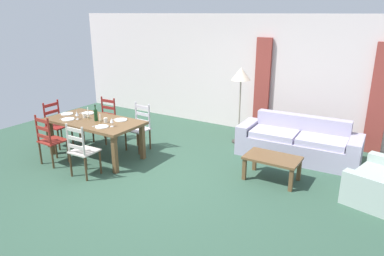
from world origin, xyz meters
The scene contains 30 objects.
ground_plane centered at (0.00, 0.00, -0.01)m, with size 9.60×9.60×0.02m, color #2F4D3C.
wall_far centered at (0.00, 3.30, 1.35)m, with size 9.60×0.16×2.70m, color silver.
curtain_panel_left centered at (0.67, 3.16, 1.10)m, with size 0.35×0.08×2.20m, color brown.
curtain_panel_right centered at (3.07, 3.16, 1.10)m, with size 0.35×0.08×2.20m, color brown.
dining_table centered at (-1.53, 0.09, 0.66)m, with size 1.90×0.96×0.75m.
dining_chair_near_left centered at (-1.96, -0.63, 0.48)m, with size 0.43×0.41×0.96m.
dining_chair_near_right centered at (-1.05, -0.68, 0.48)m, with size 0.43×0.41×0.96m.
dining_chair_far_left centered at (-2.01, 0.85, 0.48)m, with size 0.43×0.41×0.96m.
dining_chair_far_right centered at (-1.05, 0.84, 0.48)m, with size 0.44×0.42×0.96m.
dining_chair_head_west centered at (-2.67, 0.09, 0.48)m, with size 0.41×0.43×0.96m.
dinner_plate_near_left centered at (-1.98, -0.16, 0.76)m, with size 0.24×0.24×0.02m, color white.
fork_near_left centered at (-2.13, -0.16, 0.75)m, with size 0.02×0.17×0.01m, color silver.
dinner_plate_near_right centered at (-1.08, -0.16, 0.76)m, with size 0.24×0.24×0.02m, color white.
fork_near_right centered at (-1.23, -0.16, 0.75)m, with size 0.02×0.17×0.01m, color silver.
dinner_plate_far_left centered at (-1.98, 0.34, 0.76)m, with size 0.24×0.24×0.02m, color white.
fork_far_left centered at (-2.13, 0.34, 0.75)m, with size 0.02×0.17×0.01m, color silver.
dinner_plate_far_right centered at (-1.08, 0.34, 0.76)m, with size 0.24×0.24×0.02m, color white.
fork_far_right centered at (-1.23, 0.34, 0.75)m, with size 0.02×0.17×0.01m, color silver.
dinner_plate_head_west centered at (-2.31, 0.09, 0.76)m, with size 0.24×0.24×0.02m, color white.
fork_head_west centered at (-2.46, 0.09, 0.75)m, with size 0.02×0.17×0.01m, color silver.
wine_bottle centered at (-1.46, 0.07, 0.87)m, with size 0.07×0.07×0.32m.
wine_glass_near_left centered at (-1.84, -0.05, 0.86)m, with size 0.06×0.06×0.16m.
wine_glass_near_right centered at (-0.94, -0.04, 0.86)m, with size 0.06×0.06×0.16m.
coffee_cup_primary centered at (-1.22, 0.08, 0.80)m, with size 0.07×0.07×0.09m, color beige.
coffee_cup_secondary centered at (-1.80, 0.09, 0.80)m, with size 0.07×0.07×0.09m, color beige.
candle_tall centered at (-1.71, 0.11, 0.81)m, with size 0.05×0.05×0.22m.
candle_short centered at (-1.33, 0.05, 0.79)m, with size 0.05×0.05×0.16m.
couch centered at (1.87, 2.11, 0.29)m, with size 2.31×0.89×0.80m.
coffee_table centered at (1.77, 0.89, 0.36)m, with size 0.90×0.56×0.42m.
standing_lamp centered at (0.52, 2.29, 1.41)m, with size 0.40×0.40×1.64m.
Camera 1 is at (3.51, -4.50, 2.72)m, focal length 33.26 mm.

